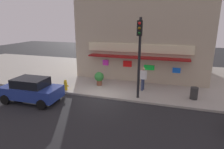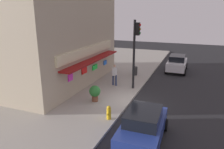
# 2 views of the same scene
# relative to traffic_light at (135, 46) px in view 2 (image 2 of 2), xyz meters

# --- Properties ---
(ground_plane) EXTENTS (64.60, 64.60, 0.00)m
(ground_plane) POSITION_rel_traffic_light_xyz_m (-2.65, -0.50, -3.62)
(ground_plane) COLOR #232326
(sidewalk) EXTENTS (43.07, 12.53, 0.15)m
(sidewalk) POSITION_rel_traffic_light_xyz_m (-2.65, 5.76, -3.54)
(sidewalk) COLOR #A39E93
(sidewalk) RESTS_ON ground_plane
(corner_building) EXTENTS (11.73, 8.49, 7.72)m
(corner_building) POSITION_rel_traffic_light_xyz_m (-0.75, 7.51, 0.39)
(corner_building) COLOR tan
(corner_building) RESTS_ON sidewalk
(traffic_light) EXTENTS (0.32, 0.58, 5.43)m
(traffic_light) POSITION_rel_traffic_light_xyz_m (0.00, 0.00, 0.00)
(traffic_light) COLOR black
(traffic_light) RESTS_ON sidewalk
(fire_hydrant) EXTENTS (0.50, 0.26, 0.83)m
(fire_hydrant) POSITION_rel_traffic_light_xyz_m (-5.62, -0.08, -3.07)
(fire_hydrant) COLOR gold
(fire_hydrant) RESTS_ON sidewalk
(trash_can) EXTENTS (0.51, 0.51, 0.83)m
(trash_can) POSITION_rel_traffic_light_xyz_m (3.71, 1.01, -3.05)
(trash_can) COLOR #2D2D2D
(trash_can) RESTS_ON sidewalk
(pedestrian) EXTENTS (0.60, 0.47, 1.80)m
(pedestrian) POSITION_rel_traffic_light_xyz_m (0.07, 1.75, -2.47)
(pedestrian) COLOR navy
(pedestrian) RESTS_ON sidewalk
(potted_plant_by_doorway) EXTENTS (0.78, 0.78, 1.12)m
(potted_plant_by_doorway) POSITION_rel_traffic_light_xyz_m (-3.56, 1.81, -2.81)
(potted_plant_by_doorway) COLOR brown
(potted_plant_by_doorway) RESTS_ON sidewalk
(parked_car_white) EXTENTS (4.04, 2.06, 1.73)m
(parked_car_white) POSITION_rel_traffic_light_xyz_m (7.29, -2.63, -2.74)
(parked_car_white) COLOR silver
(parked_car_white) RESTS_ON ground_plane
(parked_car_blue) EXTENTS (4.04, 2.17, 1.65)m
(parked_car_blue) POSITION_rel_traffic_light_xyz_m (-6.85, -2.39, -2.77)
(parked_car_blue) COLOR navy
(parked_car_blue) RESTS_ON ground_plane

